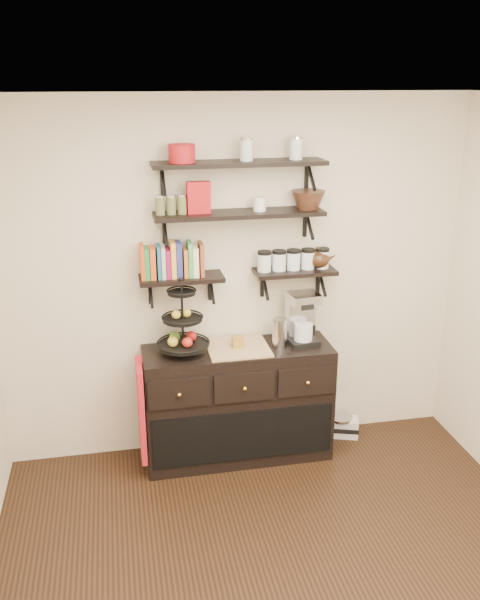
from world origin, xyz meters
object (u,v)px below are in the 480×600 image
sideboard (238,403)px  coffee_maker (302,319)px  radio (340,426)px  fruit_stand (183,329)px

sideboard → coffee_maker: 0.81m
radio → coffee_maker: bearing=-149.6°
fruit_stand → radio: 1.63m
fruit_stand → coffee_maker: 0.89m
coffee_maker → radio: bearing=5.0°
fruit_stand → radio: size_ratio=1.73×
sideboard → coffee_maker: size_ratio=3.52×
sideboard → radio: sideboard is taller
fruit_stand → coffee_maker: bearing=1.5°
coffee_maker → radio: size_ratio=1.25×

